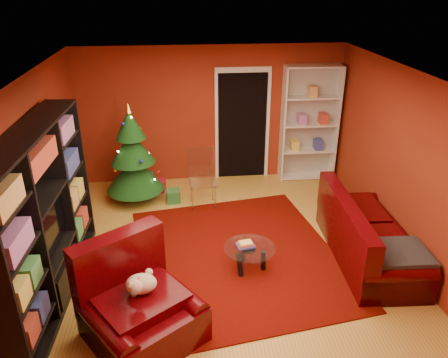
{
  "coord_description": "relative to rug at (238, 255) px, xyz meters",
  "views": [
    {
      "loc": [
        -0.6,
        -5.26,
        3.71
      ],
      "look_at": [
        0.0,
        0.4,
        1.05
      ],
      "focal_mm": 35.0,
      "sensor_mm": 36.0,
      "label": 1
    }
  ],
  "objects": [
    {
      "name": "floor",
      "position": [
        -0.16,
        0.02,
        -0.03
      ],
      "size": [
        5.0,
        5.5,
        0.05
      ],
      "primitive_type": "cube",
      "color": "#B08630",
      "rests_on": "ground"
    },
    {
      "name": "ceiling",
      "position": [
        -0.16,
        0.02,
        2.62
      ],
      "size": [
        5.0,
        5.5,
        0.05
      ],
      "primitive_type": "cube",
      "color": "silver",
      "rests_on": "wall_back"
    },
    {
      "name": "wall_back",
      "position": [
        -0.16,
        2.79,
        1.29
      ],
      "size": [
        5.0,
        0.05,
        2.6
      ],
      "primitive_type": "cube",
      "color": "maroon",
      "rests_on": "ground"
    },
    {
      "name": "wall_left",
      "position": [
        -2.68,
        0.02,
        1.29
      ],
      "size": [
        0.05,
        5.5,
        2.6
      ],
      "primitive_type": "cube",
      "color": "maroon",
      "rests_on": "ground"
    },
    {
      "name": "wall_right",
      "position": [
        2.37,
        0.02,
        1.29
      ],
      "size": [
        0.05,
        5.5,
        2.6
      ],
      "primitive_type": "cube",
      "color": "maroon",
      "rests_on": "ground"
    },
    {
      "name": "doorway",
      "position": [
        0.44,
        2.75,
        1.04
      ],
      "size": [
        1.06,
        0.6,
        2.16
      ],
      "primitive_type": null,
      "color": "black",
      "rests_on": "floor"
    },
    {
      "name": "rug",
      "position": [
        0.0,
        0.0,
        0.0
      ],
      "size": [
        3.26,
        3.65,
        0.02
      ],
      "primitive_type": "cube",
      "rotation": [
        0.0,
        0.0,
        0.16
      ],
      "color": "#560903",
      "rests_on": "floor"
    },
    {
      "name": "media_unit",
      "position": [
        -2.43,
        -0.59,
        1.08
      ],
      "size": [
        0.56,
        2.85,
        2.18
      ],
      "primitive_type": null,
      "rotation": [
        0.0,
        0.0,
        -0.04
      ],
      "color": "black",
      "rests_on": "floor"
    },
    {
      "name": "christmas_tree",
      "position": [
        -1.6,
        1.94,
        0.87
      ],
      "size": [
        1.07,
        1.07,
        1.81
      ],
      "primitive_type": null,
      "rotation": [
        0.0,
        0.0,
        -0.06
      ],
      "color": "#0F3E13",
      "rests_on": "floor"
    },
    {
      "name": "gift_box_teal",
      "position": [
        -1.48,
        2.36,
        0.14
      ],
      "size": [
        0.35,
        0.35,
        0.3
      ],
      "primitive_type": "cube",
      "rotation": [
        0.0,
        0.0,
        -0.15
      ],
      "color": "#26687D",
      "rests_on": "floor"
    },
    {
      "name": "gift_box_green",
      "position": [
        -0.93,
        1.78,
        0.11
      ],
      "size": [
        0.26,
        0.26,
        0.23
      ],
      "primitive_type": "cube",
      "rotation": [
        0.0,
        0.0,
        0.11
      ],
      "color": "#24672F",
      "rests_on": "floor"
    },
    {
      "name": "gift_box_red",
      "position": [
        -1.2,
        2.25,
        0.1
      ],
      "size": [
        0.25,
        0.25,
        0.23
      ],
      "primitive_type": "cube",
      "rotation": [
        0.0,
        0.0,
        -0.13
      ],
      "color": "maroon",
      "rests_on": "floor"
    },
    {
      "name": "white_bookshelf",
      "position": [
        1.72,
        2.59,
        1.1
      ],
      "size": [
        1.07,
        0.4,
        2.29
      ],
      "primitive_type": null,
      "rotation": [
        0.0,
        0.0,
        -0.02
      ],
      "color": "white",
      "rests_on": "floor"
    },
    {
      "name": "armchair",
      "position": [
        -1.26,
        -1.46,
        0.46
      ],
      "size": [
        1.66,
        1.66,
        0.93
      ],
      "primitive_type": null,
      "rotation": [
        0.0,
        0.0,
        0.61
      ],
      "color": "#330205",
      "rests_on": "rug"
    },
    {
      "name": "dog",
      "position": [
        -1.25,
        -1.39,
        0.68
      ],
      "size": [
        0.5,
        0.48,
        0.3
      ],
      "primitive_type": null,
      "rotation": [
        0.0,
        0.0,
        0.61
      ],
      "color": "beige",
      "rests_on": "armchair"
    },
    {
      "name": "sofa",
      "position": [
        1.86,
        -0.22,
        0.45
      ],
      "size": [
        1.06,
        2.18,
        0.92
      ],
      "primitive_type": null,
      "rotation": [
        0.0,
        0.0,
        1.52
      ],
      "color": "#330205",
      "rests_on": "rug"
    },
    {
      "name": "coffee_table",
      "position": [
        0.11,
        -0.34,
        0.18
      ],
      "size": [
        0.83,
        0.83,
        0.45
      ],
      "primitive_type": null,
      "rotation": [
        0.0,
        0.0,
        0.18
      ],
      "color": "gray",
      "rests_on": "rug"
    },
    {
      "name": "acrylic_chair",
      "position": [
        -0.41,
        1.58,
        0.46
      ],
      "size": [
        0.5,
        0.54,
        0.93
      ],
      "primitive_type": null,
      "rotation": [
        0.0,
        0.0,
        0.04
      ],
      "color": "#66605B",
      "rests_on": "rug"
    }
  ]
}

